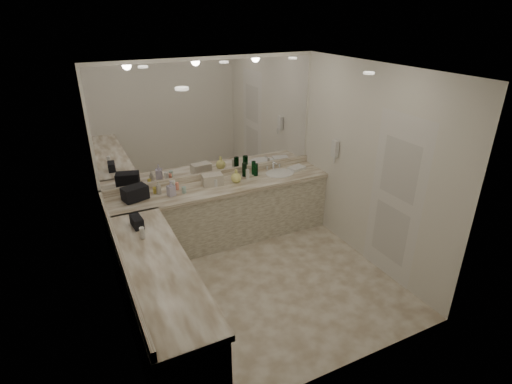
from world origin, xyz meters
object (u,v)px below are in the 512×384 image
black_toiletry_bag (135,194)px  hand_towel (297,168)px  soap_bottle_a (159,188)px  wall_phone (335,149)px  cream_cosmetic_case (212,179)px  soap_bottle_c (236,176)px  sink (280,174)px  soap_bottle_b (171,188)px

black_toiletry_bag → hand_towel: black_toiletry_bag is taller
hand_towel → soap_bottle_a: bearing=178.7°
wall_phone → soap_bottle_a: bearing=166.4°
black_toiletry_bag → cream_cosmetic_case: 1.07m
cream_cosmetic_case → soap_bottle_c: 0.34m
sink → soap_bottle_a: soap_bottle_a is taller
hand_towel → soap_bottle_a: 2.13m
soap_bottle_b → sink: bearing=1.4°
wall_phone → hand_towel: 0.74m
black_toiletry_bag → soap_bottle_b: 0.46m
wall_phone → soap_bottle_b: wall_phone is taller
hand_towel → soap_bottle_a: size_ratio=1.37×
soap_bottle_c → black_toiletry_bag: bearing=178.5°
hand_towel → soap_bottle_c: soap_bottle_c is taller
wall_phone → soap_bottle_a: size_ratio=1.32×
cream_cosmetic_case → wall_phone: bearing=-11.5°
sink → black_toiletry_bag: 2.13m
cream_cosmetic_case → soap_bottle_a: bearing=-175.9°
cream_cosmetic_case → soap_bottle_b: bearing=-164.8°
sink → hand_towel: hand_towel is taller
wall_phone → soap_bottle_b: 2.35m
wall_phone → soap_bottle_c: wall_phone is taller
sink → soap_bottle_c: size_ratio=2.28×
hand_towel → sink: bearing=-173.7°
hand_towel → soap_bottle_a: (-2.13, 0.05, 0.07)m
soap_bottle_a → black_toiletry_bag: bearing=-170.0°
soap_bottle_a → hand_towel: bearing=-1.3°
sink → black_toiletry_bag: size_ratio=1.42×
wall_phone → soap_bottle_a: wall_phone is taller
wall_phone → hand_towel: bearing=118.2°
hand_towel → soap_bottle_b: 2.00m
soap_bottle_a → sink: bearing=-2.7°
sink → cream_cosmetic_case: 1.06m
cream_cosmetic_case → hand_towel: bearing=6.2°
sink → soap_bottle_b: (-1.67, -0.04, 0.11)m
wall_phone → soap_bottle_c: size_ratio=1.24×
sink → cream_cosmetic_case: cream_cosmetic_case is taller
black_toiletry_bag → soap_bottle_b: bearing=-8.7°
cream_cosmetic_case → soap_bottle_a: soap_bottle_a is taller
cream_cosmetic_case → hand_towel: size_ratio=1.13×
black_toiletry_bag → hand_towel: (2.45, 0.01, -0.07)m
cream_cosmetic_case → soap_bottle_c: (0.34, -0.06, 0.02)m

